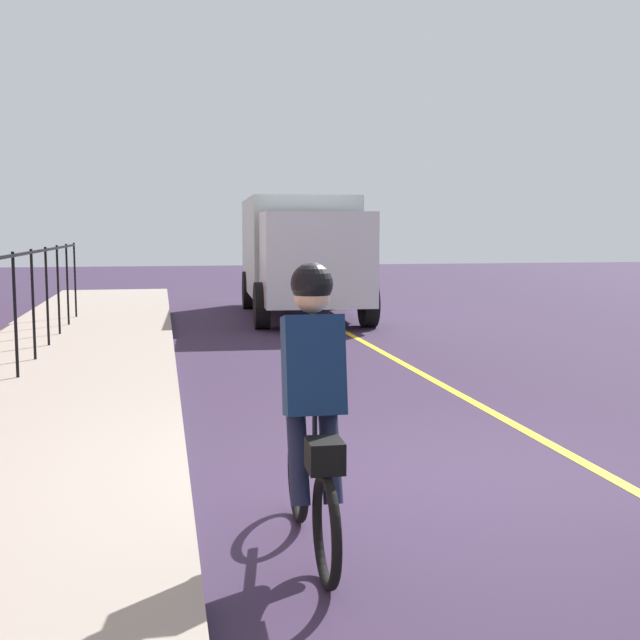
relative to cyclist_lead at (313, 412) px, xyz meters
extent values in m
plane|color=#31243C|center=(1.24, -1.09, -0.91)|extent=(80.00, 80.00, 0.00)
cube|color=yellow|center=(1.24, -2.69, -0.91)|extent=(36.00, 0.12, 0.01)
cylinder|color=black|center=(5.88, 2.71, 0.04)|extent=(0.04, 0.04, 1.60)
cylinder|color=black|center=(7.34, 2.71, 0.04)|extent=(0.04, 0.04, 1.60)
cylinder|color=black|center=(8.79, 2.71, 0.04)|extent=(0.04, 0.04, 1.60)
cylinder|color=black|center=(10.25, 2.71, 0.04)|extent=(0.04, 0.04, 1.60)
cylinder|color=black|center=(11.71, 2.71, 0.04)|extent=(0.04, 0.04, 1.60)
cylinder|color=black|center=(13.16, 2.71, 0.04)|extent=(0.04, 0.04, 1.60)
torus|color=black|center=(0.61, -0.01, -0.58)|extent=(0.66, 0.07, 0.66)
torus|color=black|center=(-0.44, 0.01, -0.58)|extent=(0.66, 0.07, 0.66)
cube|color=black|center=(0.08, 0.00, -0.33)|extent=(0.93, 0.06, 0.24)
cylinder|color=black|center=(-0.07, 0.00, -0.18)|extent=(0.03, 0.03, 0.35)
cube|color=#10264E|center=(-0.02, 0.00, 0.29)|extent=(0.35, 0.37, 0.63)
sphere|color=tan|center=(0.03, 0.00, 0.71)|extent=(0.22, 0.22, 0.22)
sphere|color=black|center=(0.03, 0.00, 0.78)|extent=(0.26, 0.26, 0.26)
cylinder|color=#191E38|center=(-0.04, 0.10, -0.23)|extent=(0.34, 0.13, 0.65)
cylinder|color=#191E38|center=(-0.04, -0.10, -0.23)|extent=(0.34, 0.13, 0.65)
cube|color=black|center=(-0.39, 0.01, -0.16)|extent=(0.24, 0.20, 0.18)
cube|color=#B2C2C0|center=(14.71, -2.39, 0.72)|extent=(4.87, 2.62, 2.30)
cube|color=silver|center=(11.29, -2.23, 0.52)|extent=(1.92, 2.29, 1.90)
cylinder|color=black|center=(11.38, -3.36, -0.43)|extent=(0.97, 0.35, 0.96)
cylinder|color=black|center=(11.49, -1.12, -0.43)|extent=(0.97, 0.35, 0.96)
cylinder|color=black|center=(15.72, -3.56, -0.43)|extent=(0.97, 0.35, 0.96)
cylinder|color=black|center=(15.82, -1.32, -0.43)|extent=(0.97, 0.35, 0.96)
camera|label=1|loc=(-4.69, 0.89, 1.11)|focal=44.74mm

